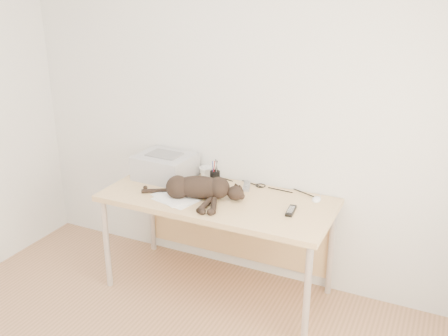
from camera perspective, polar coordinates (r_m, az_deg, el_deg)
The scene contains 11 objects.
wall_back at distance 3.57m, azimuth 1.71°, elevation 7.02°, with size 3.50×3.50×0.00m, color silver.
desk at distance 3.57m, azimuth -0.17°, elevation -4.81°, with size 1.60×0.70×0.74m.
printer at distance 3.78m, azimuth -6.76°, elevation 0.21°, with size 0.42×0.36×0.19m.
papers at distance 3.43m, azimuth -5.65°, elevation -3.48°, with size 0.37×0.31×0.01m.
cat at distance 3.40m, azimuth -3.15°, elevation -2.35°, with size 0.74×0.37×0.17m.
mug at distance 3.75m, azimuth -2.11°, elevation -0.54°, with size 0.10×0.10×0.09m, color white.
pen_cup at distance 3.64m, azimuth -1.04°, elevation -1.08°, with size 0.07×0.07×0.19m.
remote_grey at distance 3.61m, azimuth 2.60°, elevation -2.08°, with size 0.05×0.17×0.02m, color slate.
remote_black at distance 3.25m, azimuth 7.65°, elevation -4.87°, with size 0.04×0.16×0.02m, color black.
mouse at distance 3.45m, azimuth 10.54°, elevation -3.39°, with size 0.06×0.10×0.03m, color white.
cable_tangle at distance 3.70m, azimuth 1.31°, elevation -1.52°, with size 1.36×0.07×0.01m, color black, non-canonical shape.
Camera 1 is at (1.38, -1.44, 2.13)m, focal length 40.00 mm.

